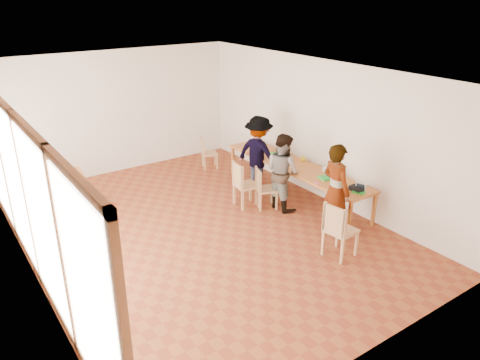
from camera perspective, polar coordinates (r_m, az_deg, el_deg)
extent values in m
plane|color=brown|center=(9.09, -4.61, -6.18)|extent=(8.00, 8.00, 0.00)
cube|color=silver|center=(11.97, -14.74, 7.98)|extent=(6.00, 0.10, 3.00)
cube|color=silver|center=(5.69, 16.14, -8.54)|extent=(6.00, 0.10, 3.00)
cube|color=silver|center=(10.22, 9.82, 5.97)|extent=(0.10, 8.00, 3.00)
cube|color=white|center=(7.56, -24.66, -1.81)|extent=(0.10, 8.00, 3.00)
cube|color=white|center=(8.09, -5.28, 12.95)|extent=(6.00, 8.00, 0.04)
cube|color=#B96B29|center=(10.28, 6.76, 1.68)|extent=(0.80, 4.00, 0.05)
cube|color=#B96B29|center=(8.96, 13.21, -4.66)|extent=(0.06, 0.06, 0.70)
cube|color=#B96B29|center=(11.65, -0.88, 2.40)|extent=(0.06, 0.06, 0.70)
cube|color=#B96B29|center=(9.44, 16.02, -3.52)|extent=(0.06, 0.06, 0.70)
cube|color=#B96B29|center=(12.02, 1.81, 3.04)|extent=(0.06, 0.06, 0.70)
cube|color=#B96B29|center=(10.26, -21.00, 0.24)|extent=(0.90, 0.90, 0.05)
cube|color=#B96B29|center=(9.98, -22.26, -2.93)|extent=(0.05, 0.05, 0.70)
cube|color=#B96B29|center=(10.68, -23.27, -1.43)|extent=(0.05, 0.05, 0.70)
cube|color=#B96B29|center=(10.14, -18.02, -1.92)|extent=(0.05, 0.05, 0.70)
cube|color=#B96B29|center=(10.83, -19.30, -0.51)|extent=(0.05, 0.05, 0.70)
cube|color=tan|center=(8.24, 12.20, -6.04)|extent=(0.53, 0.53, 0.04)
cube|color=tan|center=(7.96, 11.44, -4.84)|extent=(0.10, 0.47, 0.49)
cube|color=tan|center=(9.83, 3.24, -1.12)|extent=(0.53, 0.53, 0.04)
cube|color=tan|center=(9.69, 2.22, 0.05)|extent=(0.19, 0.39, 0.43)
cube|color=tan|center=(9.87, 0.82, -0.66)|extent=(0.52, 0.52, 0.04)
cube|color=tan|center=(9.68, -0.26, 0.55)|extent=(0.11, 0.46, 0.48)
cube|color=tan|center=(12.04, -3.73, 3.24)|extent=(0.49, 0.49, 0.04)
cube|color=tan|center=(11.95, -4.57, 4.16)|extent=(0.18, 0.37, 0.40)
cube|color=tan|center=(8.75, -21.61, -5.89)|extent=(0.58, 0.58, 0.04)
cube|color=tan|center=(8.57, -20.69, -4.57)|extent=(0.29, 0.35, 0.43)
imported|color=gray|center=(8.76, 11.59, -1.24)|extent=(0.48, 0.69, 1.79)
imported|color=gray|center=(9.71, 5.22, 1.03)|extent=(0.63, 0.80, 1.62)
imported|color=gray|center=(10.58, 2.28, 3.24)|extent=(0.94, 1.26, 1.73)
cube|color=green|center=(9.11, 14.27, -1.43)|extent=(0.23, 0.26, 0.02)
cube|color=white|center=(9.15, 14.51, -0.80)|extent=(0.13, 0.21, 0.19)
cube|color=green|center=(9.62, 10.23, 0.24)|extent=(0.23, 0.29, 0.03)
cube|color=white|center=(9.64, 10.72, 0.84)|extent=(0.12, 0.25, 0.21)
cube|color=green|center=(10.88, 4.19, 3.18)|extent=(0.23, 0.26, 0.02)
cube|color=white|center=(10.88, 4.59, 3.61)|extent=(0.13, 0.21, 0.18)
imported|color=yellow|center=(10.52, 7.69, 2.56)|extent=(0.13, 0.13, 0.10)
cylinder|color=#20732C|center=(10.64, 5.12, 3.42)|extent=(0.07, 0.07, 0.28)
cylinder|color=silver|center=(10.01, 10.22, 1.31)|extent=(0.07, 0.07, 0.09)
cylinder|color=white|center=(11.70, 1.00, 4.71)|extent=(0.08, 0.08, 0.06)
cube|color=#D9316E|center=(9.36, 9.39, -0.40)|extent=(0.05, 0.10, 0.01)
cube|color=black|center=(9.16, 14.01, -1.04)|extent=(0.16, 0.26, 0.09)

